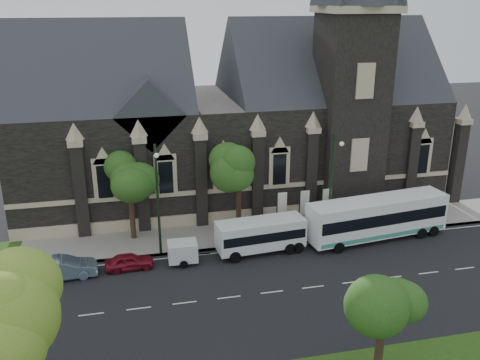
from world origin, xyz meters
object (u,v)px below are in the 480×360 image
object	(u,v)px
street_lamp_mid	(158,195)
banner_flag_center	(303,205)
tour_coach	(377,217)
tree_park_east	(385,302)
car_far_red	(129,261)
banner_flag_left	(280,207)
sedan	(63,268)
tree_walk_left	(132,173)
box_trailer	(183,251)
banner_flag_right	(325,203)
street_lamp_near	(332,181)
tree_park_near	(0,310)
tree_walk_right	(240,165)
shuttle_bus	(261,234)

from	to	relation	value
street_lamp_mid	banner_flag_center	world-z (taller)	street_lamp_mid
tour_coach	tree_park_east	bearing A→B (deg)	-123.48
street_lamp_mid	car_far_red	xyz separation A→B (m)	(-2.45, -1.63, -4.50)
car_far_red	tree_park_east	bearing A→B (deg)	-142.00
banner_flag_left	car_far_red	distance (m)	13.33
tree_park_east	sedan	size ratio (longest dim) A/B	1.32
tree_park_east	banner_flag_left	distance (m)	18.46
tree_walk_left	banner_flag_center	distance (m)	14.58
banner_flag_center	box_trailer	xyz separation A→B (m)	(-10.75, -3.50, -1.41)
banner_flag_right	box_trailer	distance (m)	13.29
sedan	car_far_red	xyz separation A→B (m)	(4.66, 0.31, -0.17)
street_lamp_near	street_lamp_mid	world-z (taller)	same
tree_walk_left	sedan	bearing A→B (deg)	-133.77
street_lamp_near	box_trailer	xyz separation A→B (m)	(-12.46, -1.59, -4.14)
tour_coach	car_far_red	xyz separation A→B (m)	(-20.31, -0.73, -1.32)
street_lamp_near	banner_flag_left	bearing A→B (deg)	152.82
tour_coach	tree_park_near	bearing A→B (deg)	-156.86
tour_coach	box_trailer	bearing A→B (deg)	175.30
tree_park_east	banner_flag_center	size ratio (longest dim) A/B	1.57
tree_park_east	banner_flag_right	xyz separation A→B (m)	(4.11, 18.32, -2.24)
street_lamp_mid	banner_flag_right	distance (m)	14.67
street_lamp_near	tree_park_east	bearing A→B (deg)	-103.11
tree_walk_right	box_trailer	bearing A→B (deg)	-137.44
shuttle_bus	car_far_red	xyz separation A→B (m)	(-10.24, -0.51, -0.95)
tree_park_near	banner_flag_right	xyz separation A→B (m)	(22.06, 17.77, -4.03)
tree_walk_left	banner_flag_right	distance (m)	16.52
banner_flag_left	banner_flag_right	size ratio (longest dim) A/B	1.00
tree_walk_right	tree_park_near	bearing A→B (deg)	-127.56
tree_walk_left	street_lamp_near	size ratio (longest dim) A/B	0.85
tree_walk_left	banner_flag_center	xyz separation A→B (m)	(14.08, -1.70, -3.35)
street_lamp_near	tour_coach	size ratio (longest dim) A/B	0.73
tree_park_near	street_lamp_near	bearing A→B (deg)	36.08
tree_park_near	sedan	size ratio (longest dim) A/B	1.80
tree_walk_right	banner_flag_right	xyz separation A→B (m)	(7.08, -1.71, -3.43)
banner_flag_center	car_far_red	xyz separation A→B (m)	(-14.73, -3.53, -1.77)
street_lamp_mid	tree_park_near	bearing A→B (deg)	-116.10
banner_flag_right	shuttle_bus	size ratio (longest dim) A/B	0.56
street_lamp_mid	banner_flag_right	xyz separation A→B (m)	(14.29, 1.91, -2.73)
tree_walk_right	banner_flag_right	bearing A→B (deg)	-13.60
tree_walk_right	banner_flag_right	size ratio (longest dim) A/B	1.95
street_lamp_near	banner_flag_right	size ratio (longest dim) A/B	2.25
shuttle_bus	car_far_red	bearing A→B (deg)	177.81
banner_flag_right	tour_coach	bearing A→B (deg)	-38.06
street_lamp_mid	banner_flag_center	size ratio (longest dim) A/B	2.25
tree_park_near	banner_flag_right	bearing A→B (deg)	38.86
shuttle_bus	street_lamp_near	bearing A→B (deg)	5.22
banner_flag_right	car_far_red	xyz separation A→B (m)	(-16.73, -3.53, -1.77)
banner_flag_left	shuttle_bus	bearing A→B (deg)	-129.49
tree_park_east	tree_walk_left	world-z (taller)	tree_walk_left
banner_flag_center	tree_park_east	bearing A→B (deg)	-96.57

